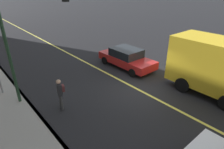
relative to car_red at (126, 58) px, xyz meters
name	(u,v)px	position (x,y,z in m)	size (l,w,h in m)	color
ground	(140,90)	(-3.21, 1.96, -0.75)	(200.00, 200.00, 0.00)	black
sidewalk_slab	(21,146)	(-3.21, 9.02, -0.68)	(80.00, 2.80, 0.15)	gray
curb_edge	(52,131)	(-3.21, 7.71, -0.68)	(80.00, 0.16, 0.15)	slate
lane_stripe_center	(140,90)	(-3.21, 1.96, -0.74)	(80.00, 0.16, 0.01)	#D8CC4C
car_red	(126,58)	(0.00, 0.00, 0.00)	(4.73, 2.07, 1.47)	red
pedestrian_with_backpack	(60,92)	(-1.83, 6.49, 0.25)	(0.45, 0.44, 1.72)	#383838
traffic_light_mast	(30,22)	(0.11, 6.72, 3.52)	(0.28, 3.70, 6.29)	#1E3823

